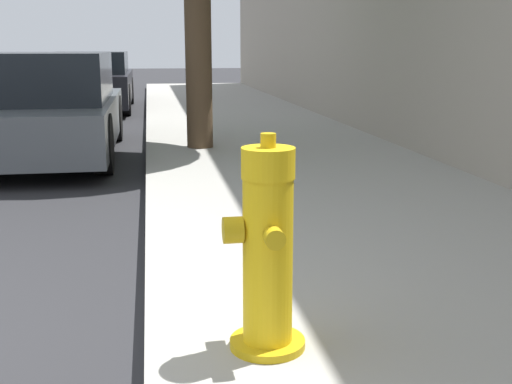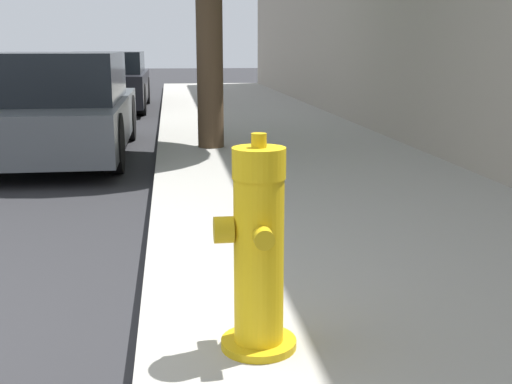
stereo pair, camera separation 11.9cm
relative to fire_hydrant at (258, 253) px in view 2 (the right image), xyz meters
name	(u,v)px [view 2 (the right image)]	position (x,y,z in m)	size (l,w,h in m)	color
sidewalk_slab	(475,326)	(1.12, 0.22, -0.50)	(3.29, 40.00, 0.15)	#99968E
fire_hydrant	(258,253)	(0.00, 0.00, 0.00)	(0.35, 0.35, 0.94)	#C39C11
parked_car_near	(57,107)	(-1.80, 6.11, 0.08)	(1.82, 4.36, 1.35)	#4C5156
parked_car_mid	(108,81)	(-1.73, 12.54, 0.07)	(1.77, 4.55, 1.30)	black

